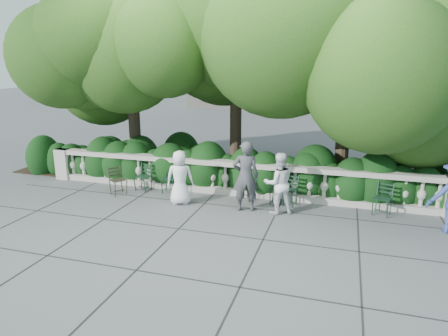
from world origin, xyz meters
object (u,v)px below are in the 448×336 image
(chair_c, at_px, (244,201))
(chair_f, at_px, (286,207))
(chair_d, at_px, (277,205))
(person_woman_grey, at_px, (245,176))
(chair_weathered, at_px, (121,196))
(chair_b, at_px, (168,194))
(person_casual_man, at_px, (279,183))
(chair_e, at_px, (379,217))
(person_businessman, at_px, (180,178))
(chair_a, at_px, (141,192))

(chair_c, height_order, chair_f, same)
(chair_c, distance_m, chair_d, 0.94)
(person_woman_grey, bearing_deg, chair_c, -92.13)
(chair_weathered, bearing_deg, chair_b, -33.71)
(chair_weathered, height_order, person_casual_man, person_casual_man)
(chair_f, bearing_deg, chair_e, 13.87)
(person_casual_man, bearing_deg, chair_c, -55.96)
(chair_e, xyz_separation_m, person_businessman, (-5.16, -0.56, 0.74))
(chair_b, bearing_deg, chair_d, -1.46)
(person_woman_grey, bearing_deg, person_businessman, -17.44)
(chair_d, height_order, chair_e, same)
(person_woman_grey, bearing_deg, chair_d, -159.42)
(chair_a, xyz_separation_m, person_casual_man, (4.21, -0.49, 0.79))
(chair_b, height_order, chair_c, same)
(chair_c, distance_m, person_woman_grey, 1.18)
(chair_d, distance_m, person_businessman, 2.73)
(chair_b, bearing_deg, chair_e, -2.13)
(chair_d, distance_m, person_casual_man, 0.96)
(chair_c, xyz_separation_m, person_woman_grey, (0.20, -0.70, 0.92))
(chair_a, height_order, person_woman_grey, person_woman_grey)
(chair_a, height_order, chair_c, same)
(chair_weathered, xyz_separation_m, person_woman_grey, (3.73, -0.07, 0.92))
(chair_weathered, bearing_deg, chair_c, -46.04)
(chair_a, bearing_deg, person_woman_grey, 0.22)
(chair_f, distance_m, person_woman_grey, 1.46)
(chair_d, height_order, person_casual_man, person_casual_man)
(chair_e, xyz_separation_m, chair_weathered, (-7.08, -0.46, 0.00))
(chair_f, bearing_deg, chair_a, -165.85)
(chair_a, relative_size, chair_f, 1.00)
(chair_d, distance_m, chair_f, 0.27)
(chair_f, bearing_deg, person_businessman, -154.18)
(person_casual_man, bearing_deg, chair_a, -31.40)
(chair_b, bearing_deg, chair_f, -2.29)
(chair_weathered, bearing_deg, chair_f, -50.42)
(chair_c, bearing_deg, person_woman_grey, -49.57)
(chair_b, distance_m, person_woman_grey, 2.71)
(chair_e, height_order, chair_f, same)
(chair_b, distance_m, person_businessman, 1.17)
(chair_c, distance_m, person_businessman, 1.92)
(chair_a, relative_size, chair_weathered, 1.00)
(chair_b, height_order, chair_d, same)
(chair_e, bearing_deg, chair_d, -163.10)
(person_businessman, height_order, person_casual_man, person_casual_man)
(chair_a, relative_size, person_casual_man, 0.53)
(chair_b, distance_m, chair_weathered, 1.36)
(chair_a, xyz_separation_m, chair_e, (6.70, -0.02, 0.00))
(person_businessman, relative_size, person_casual_man, 0.94)
(chair_c, xyz_separation_m, person_casual_man, (1.05, -0.64, 0.79))
(chair_a, relative_size, person_woman_grey, 0.45)
(chair_weathered, bearing_deg, chair_a, -4.16)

